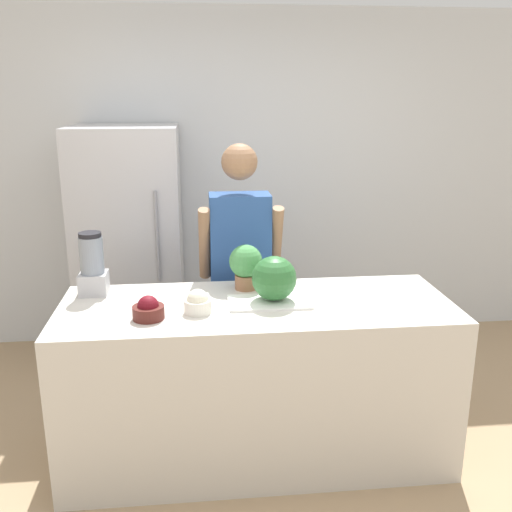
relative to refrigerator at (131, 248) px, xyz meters
name	(u,v)px	position (x,y,z in m)	size (l,w,h in m)	color
ground_plane	(265,497)	(0.79, -1.69, -0.88)	(14.00, 14.00, 0.00)	tan
wall_back	(234,180)	(0.79, 0.42, 0.42)	(8.00, 0.06, 2.60)	silver
counter_island	(257,380)	(0.79, -1.30, -0.43)	(2.08, 0.78, 0.90)	beige
refrigerator	(131,248)	(0.00, 0.00, 0.00)	(0.74, 0.77, 1.75)	#B7B7BC
person	(240,274)	(0.75, -0.70, 0.00)	(0.51, 0.27, 1.69)	#333338
cutting_board	(269,302)	(0.86, -1.31, 0.03)	(0.43, 0.24, 0.01)	white
watermelon	(274,278)	(0.89, -1.29, 0.16)	(0.24, 0.24, 0.24)	#2D6B33
bowl_cherries	(148,310)	(0.24, -1.45, 0.07)	(0.16, 0.16, 0.12)	#511E19
bowl_cream	(198,303)	(0.48, -1.40, 0.08)	(0.14, 0.14, 0.12)	white
blender	(92,266)	(-0.09, -1.05, 0.18)	(0.15, 0.15, 0.35)	#B7B7BC
potted_plant	(246,265)	(0.76, -1.06, 0.17)	(0.19, 0.19, 0.26)	#996647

